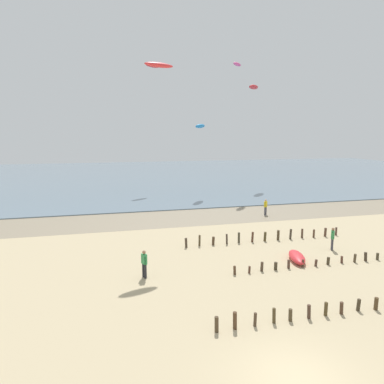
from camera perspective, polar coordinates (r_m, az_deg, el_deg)
ground_plane at (r=14.21m, az=17.14°, el=-27.82°), size 160.00×160.00×0.00m
wet_sand_strip at (r=35.44m, az=-3.39°, el=-4.38°), size 120.00×7.17×0.01m
sea at (r=73.19m, az=-8.88°, el=2.79°), size 160.00×70.00×0.10m
groyne_near at (r=19.11m, az=24.98°, el=-16.77°), size 12.92×0.33×0.82m
groyne_mid at (r=24.67m, az=21.08°, el=-10.70°), size 12.63×0.32×0.62m
groyne_far at (r=28.56m, az=12.05°, el=-7.23°), size 13.39×0.37×0.87m
person_mid_beach at (r=21.17m, az=-7.94°, el=-11.62°), size 0.35×0.53×1.71m
person_by_waterline at (r=37.49m, az=12.13°, el=-2.38°), size 0.47×0.39×1.71m
person_left_flank at (r=27.78m, az=22.33°, el=-7.09°), size 0.38×0.50×1.71m
grounded_kite at (r=24.89m, az=17.04°, el=-10.28°), size 1.70×2.81×0.53m
kite_aloft_1 at (r=59.14m, az=10.21°, el=16.80°), size 3.15×3.36×0.82m
kite_aloft_2 at (r=57.53m, az=-6.58°, el=20.09°), size 2.70×2.33×0.51m
kite_aloft_3 at (r=51.84m, az=7.51°, el=20.31°), size 2.17×2.41×0.43m
kite_aloft_4 at (r=47.98m, az=1.39°, el=10.90°), size 2.55×3.10×0.75m
kite_aloft_5 at (r=26.80m, az=-5.53°, el=20.28°), size 2.43×1.47×0.50m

